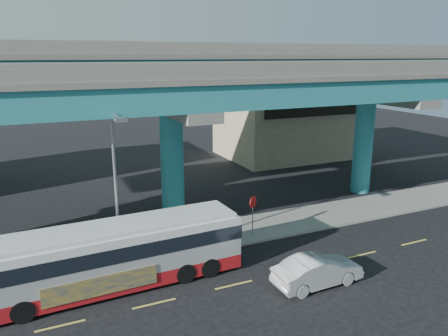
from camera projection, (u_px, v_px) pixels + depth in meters
name	position (u px, v px, depth m)	size (l,w,h in m)	color
ground	(231.00, 282.00, 21.56)	(120.00, 120.00, 0.00)	black
sidewalk	(192.00, 239.00, 26.38)	(70.00, 4.00, 0.15)	gray
lane_markings	(234.00, 285.00, 21.29)	(58.00, 0.12, 0.01)	#D8C64C
viaduct	(169.00, 84.00, 27.28)	(52.00, 12.40, 11.70)	teal
building_beige	(289.00, 124.00, 48.15)	(14.00, 10.23, 7.00)	tan
transit_bus	(117.00, 253.00, 20.78)	(12.36, 3.11, 3.15)	#A01318
sedan	(318.00, 271.00, 21.14)	(4.57, 1.69, 1.49)	#B4B4B9
street_lamp	(117.00, 169.00, 21.34)	(0.50, 2.66, 8.26)	gray
stop_sign	(253.00, 207.00, 26.10)	(0.69, 0.44, 2.62)	gray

